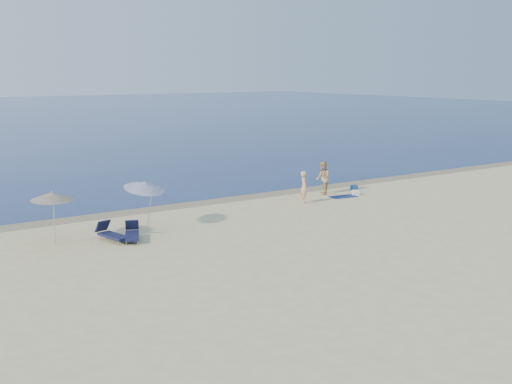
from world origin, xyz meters
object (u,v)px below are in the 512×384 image
(person_right, at_px, (323,178))
(umbrella_near, at_px, (145,186))
(blue_cooler, at_px, (354,187))
(person_left, at_px, (304,187))

(person_right, height_order, umbrella_near, umbrella_near)
(blue_cooler, relative_size, umbrella_near, 0.17)
(person_right, bearing_deg, umbrella_near, -50.09)
(person_left, xyz_separation_m, person_right, (2.53, 1.43, 0.08))
(person_left, bearing_deg, person_right, -29.38)
(person_left, height_order, blue_cooler, person_left)
(person_left, relative_size, blue_cooler, 4.38)
(person_left, relative_size, umbrella_near, 0.73)
(person_right, bearing_deg, blue_cooler, 121.19)
(person_right, xyz_separation_m, umbrella_near, (-12.36, -2.21, 1.10))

